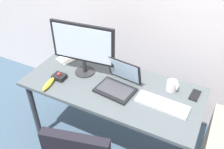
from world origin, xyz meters
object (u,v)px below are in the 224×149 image
object	(u,v)px
keyboard	(162,104)
trackball_mouse	(59,77)
laptop	(118,83)
banana	(49,84)
monitor_main	(83,46)
paper_notepad	(69,58)
cell_phone	(195,95)
coffee_mug	(172,86)

from	to	relation	value
keyboard	trackball_mouse	xyz separation A→B (m)	(-0.91, -0.08, 0.01)
laptop	banana	world-z (taller)	laptop
keyboard	trackball_mouse	world-z (taller)	trackball_mouse
trackball_mouse	monitor_main	bearing A→B (deg)	50.30
banana	keyboard	bearing A→B (deg)	12.31
paper_notepad	cell_phone	world-z (taller)	paper_notepad
monitor_main	trackball_mouse	world-z (taller)	monitor_main
keyboard	trackball_mouse	bearing A→B (deg)	-174.90
monitor_main	cell_phone	bearing A→B (deg)	7.61
laptop	trackball_mouse	world-z (taller)	laptop
laptop	trackball_mouse	size ratio (longest dim) A/B	3.10
trackball_mouse	coffee_mug	size ratio (longest dim) A/B	1.15
laptop	coffee_mug	distance (m)	0.44
coffee_mug	banana	xyz separation A→B (m)	(-0.94, -0.41, -0.03)
laptop	coffee_mug	bearing A→B (deg)	23.07
keyboard	laptop	world-z (taller)	laptop
keyboard	laptop	distance (m)	0.39
paper_notepad	banana	bearing A→B (deg)	-77.50
monitor_main	keyboard	bearing A→B (deg)	-7.46
cell_phone	coffee_mug	bearing A→B (deg)	-169.72
trackball_mouse	coffee_mug	xyz separation A→B (m)	(0.92, 0.29, 0.02)
trackball_mouse	coffee_mug	world-z (taller)	coffee_mug
paper_notepad	banana	xyz separation A→B (m)	(0.10, -0.43, 0.01)
banana	monitor_main	bearing A→B (deg)	60.46
monitor_main	laptop	size ratio (longest dim) A/B	1.67
monitor_main	paper_notepad	xyz separation A→B (m)	(-0.27, 0.13, -0.27)
laptop	trackball_mouse	distance (m)	0.53
keyboard	paper_notepad	size ratio (longest dim) A/B	2.00
laptop	banana	distance (m)	0.59
monitor_main	keyboard	distance (m)	0.81
laptop	paper_notepad	bearing A→B (deg)	163.38
laptop	banana	xyz separation A→B (m)	(-0.54, -0.24, -0.03)
monitor_main	banana	world-z (taller)	monitor_main
keyboard	paper_notepad	bearing A→B (deg)	167.50
banana	paper_notepad	bearing A→B (deg)	102.50
keyboard	banana	size ratio (longest dim) A/B	2.19
coffee_mug	monitor_main	bearing A→B (deg)	-171.77
coffee_mug	cell_phone	size ratio (longest dim) A/B	0.67
trackball_mouse	paper_notepad	distance (m)	0.33
monitor_main	banana	size ratio (longest dim) A/B	2.99
trackball_mouse	paper_notepad	world-z (taller)	trackball_mouse
keyboard	coffee_mug	size ratio (longest dim) A/B	4.36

